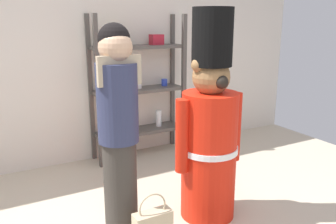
{
  "coord_description": "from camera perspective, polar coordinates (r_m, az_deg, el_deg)",
  "views": [
    {
      "loc": [
        -1.05,
        -1.95,
        1.68
      ],
      "look_at": [
        0.19,
        0.33,
        1.0
      ],
      "focal_mm": 37.81,
      "sensor_mm": 36.0,
      "label": 1
    }
  ],
  "objects": [
    {
      "name": "teddy_bear_guard",
      "position": [
        3.0,
        6.71,
        -3.23
      ],
      "size": [
        0.65,
        0.49,
        1.78
      ],
      "color": "red",
      "rests_on": "ground_plane"
    },
    {
      "name": "back_wall",
      "position": [
        4.3,
        -14.56,
        9.1
      ],
      "size": [
        6.4,
        0.12,
        2.6
      ],
      "primitive_type": "cube",
      "color": "silver",
      "rests_on": "ground_plane"
    },
    {
      "name": "person_shopper",
      "position": [
        2.52,
        -7.98,
        -3.26
      ],
      "size": [
        0.3,
        0.29,
        1.66
      ],
      "color": "#38332D",
      "rests_on": "ground_plane"
    },
    {
      "name": "merchandise_shelf",
      "position": [
        4.37,
        -4.9,
        4.36
      ],
      "size": [
        1.17,
        0.35,
        1.75
      ],
      "color": "#4C4742",
      "rests_on": "ground_plane"
    }
  ]
}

